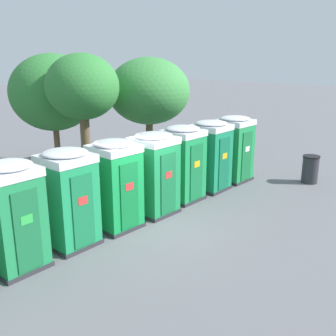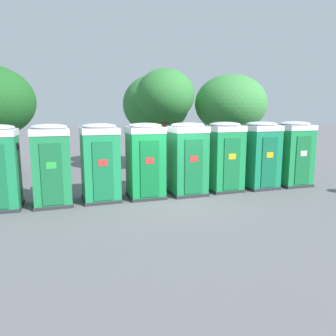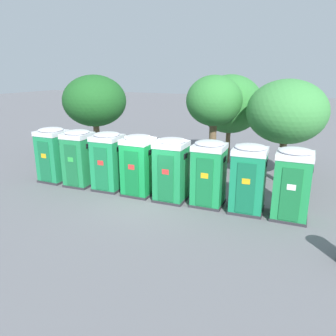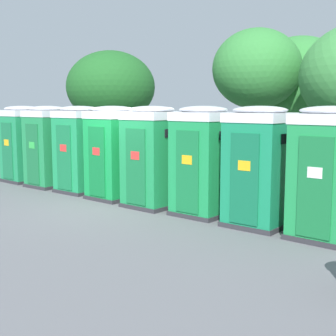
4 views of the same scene
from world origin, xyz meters
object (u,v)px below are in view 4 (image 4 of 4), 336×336
(portapotty_0, at_px, (23,144))
(street_tree_0, at_px, (299,84))
(portapotty_3, at_px, (113,152))
(portapotty_7, at_px, (328,173))
(street_tree_1, at_px, (257,70))
(portapotty_1, at_px, (48,146))
(street_tree_3, at_px, (111,87))
(portapotty_2, at_px, (80,149))
(portapotty_4, at_px, (152,156))
(portapotty_6, at_px, (259,166))
(portapotty_5, at_px, (203,160))

(portapotty_0, relative_size, street_tree_0, 0.52)
(portapotty_3, height_order, portapotty_7, same)
(street_tree_0, height_order, street_tree_1, same)
(portapotty_1, relative_size, street_tree_3, 0.53)
(portapotty_2, height_order, portapotty_4, same)
(portapotty_4, bearing_deg, portapotty_7, 1.70)
(portapotty_7, distance_m, street_tree_3, 12.60)
(portapotty_2, relative_size, portapotty_6, 1.00)
(portapotty_0, distance_m, portapotty_5, 7.52)
(portapotty_6, relative_size, street_tree_0, 0.52)
(portapotty_4, xyz_separation_m, street_tree_3, (-7.03, 4.78, 2.03))
(street_tree_1, xyz_separation_m, street_tree_3, (-7.47, 0.65, -0.29))
(portapotty_4, relative_size, street_tree_0, 0.52)
(portapotty_6, bearing_deg, street_tree_3, 155.08)
(portapotty_1, distance_m, portapotty_6, 7.51)
(portapotty_7, bearing_deg, portapotty_4, -178.30)
(portapotty_2, height_order, street_tree_3, street_tree_3)
(portapotty_3, xyz_separation_m, portapotty_7, (6.01, 0.10, -0.00))
(portapotty_4, distance_m, portapotty_6, 3.01)
(portapotty_7, height_order, street_tree_1, street_tree_1)
(portapotty_6, bearing_deg, portapotty_1, -178.77)
(portapotty_4, height_order, street_tree_3, street_tree_3)
(portapotty_2, distance_m, street_tree_0, 7.70)
(portapotty_5, xyz_separation_m, street_tree_1, (-1.06, 3.99, 2.32))
(portapotty_3, relative_size, portapotty_6, 1.00)
(portapotty_2, bearing_deg, street_tree_0, 60.60)
(portapotty_0, xyz_separation_m, portapotty_7, (10.52, 0.16, -0.00))
(portapotty_2, height_order, portapotty_3, same)
(portapotty_2, height_order, street_tree_1, street_tree_1)
(portapotty_2, distance_m, portapotty_4, 3.01)
(street_tree_1, bearing_deg, portapotty_1, -139.88)
(portapotty_1, height_order, portapotty_7, same)
(street_tree_1, distance_m, street_tree_3, 7.50)
(portapotty_3, bearing_deg, portapotty_4, -1.21)
(portapotty_3, xyz_separation_m, portapotty_4, (1.50, -0.03, -0.00))
(portapotty_5, relative_size, street_tree_1, 0.52)
(portapotty_5, relative_size, street_tree_0, 0.52)
(portapotty_2, bearing_deg, portapotty_6, 0.74)
(portapotty_2, relative_size, street_tree_3, 0.53)
(portapotty_5, relative_size, street_tree_3, 0.53)
(portapotty_3, bearing_deg, portapotty_7, 0.98)
(street_tree_3, bearing_deg, portapotty_2, -49.69)
(portapotty_2, xyz_separation_m, portapotty_5, (4.51, 0.10, -0.00))
(portapotty_1, xyz_separation_m, street_tree_0, (5.15, 6.56, 1.99))
(portapotty_5, height_order, portapotty_7, same)
(portapotty_4, bearing_deg, street_tree_3, 145.75)
(portapotty_5, bearing_deg, portapotty_2, -178.71)
(portapotty_0, relative_size, portapotty_4, 1.00)
(street_tree_3, bearing_deg, street_tree_0, 12.78)
(portapotty_0, height_order, portapotty_5, same)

